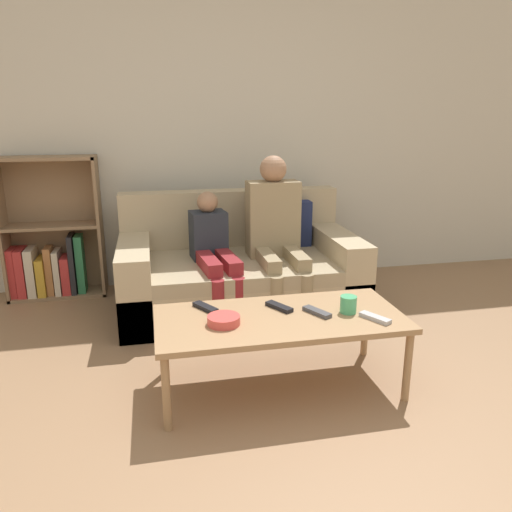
{
  "coord_description": "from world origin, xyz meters",
  "views": [
    {
      "loc": [
        -0.5,
        -1.54,
        1.44
      ],
      "look_at": [
        0.11,
        1.36,
        0.57
      ],
      "focal_mm": 35.0,
      "sensor_mm": 36.0,
      "label": 1
    }
  ],
  "objects_px": {
    "person_adult": "(276,225)",
    "tv_remote_1": "(375,318)",
    "tv_remote_3": "(205,307)",
    "cup_near": "(348,304)",
    "coffee_table": "(280,322)",
    "bookshelf": "(51,246)",
    "person_child": "(214,249)",
    "tv_remote_0": "(317,312)",
    "tv_remote_2": "(279,307)",
    "snack_bowl": "(224,320)",
    "couch": "(239,271)"
  },
  "relations": [
    {
      "from": "person_adult",
      "to": "tv_remote_1",
      "type": "distance_m",
      "value": 1.3
    },
    {
      "from": "tv_remote_1",
      "to": "tv_remote_3",
      "type": "xyz_separation_m",
      "value": [
        -0.83,
        0.32,
        0.0
      ]
    },
    {
      "from": "person_adult",
      "to": "cup_near",
      "type": "relative_size",
      "value": 12.45
    },
    {
      "from": "coffee_table",
      "to": "bookshelf",
      "type": "bearing_deg",
      "value": 128.95
    },
    {
      "from": "person_child",
      "to": "tv_remote_0",
      "type": "xyz_separation_m",
      "value": [
        0.41,
        -1.08,
        -0.07
      ]
    },
    {
      "from": "tv_remote_2",
      "to": "tv_remote_3",
      "type": "distance_m",
      "value": 0.4
    },
    {
      "from": "tv_remote_3",
      "to": "coffee_table",
      "type": "bearing_deg",
      "value": -56.24
    },
    {
      "from": "person_child",
      "to": "tv_remote_3",
      "type": "relative_size",
      "value": 5.18
    },
    {
      "from": "tv_remote_0",
      "to": "cup_near",
      "type": "bearing_deg",
      "value": -32.78
    },
    {
      "from": "tv_remote_1",
      "to": "person_child",
      "type": "bearing_deg",
      "value": 89.21
    },
    {
      "from": "tv_remote_0",
      "to": "snack_bowl",
      "type": "relative_size",
      "value": 1.05
    },
    {
      "from": "tv_remote_1",
      "to": "tv_remote_2",
      "type": "xyz_separation_m",
      "value": [
        -0.44,
        0.25,
        0.0
      ]
    },
    {
      "from": "tv_remote_2",
      "to": "snack_bowl",
      "type": "distance_m",
      "value": 0.35
    },
    {
      "from": "bookshelf",
      "to": "tv_remote_1",
      "type": "xyz_separation_m",
      "value": [
        1.88,
        -1.9,
        0.02
      ]
    },
    {
      "from": "tv_remote_2",
      "to": "tv_remote_3",
      "type": "height_order",
      "value": "same"
    },
    {
      "from": "bookshelf",
      "to": "tv_remote_2",
      "type": "xyz_separation_m",
      "value": [
        1.44,
        -1.66,
        0.02
      ]
    },
    {
      "from": "cup_near",
      "to": "tv_remote_0",
      "type": "height_order",
      "value": "cup_near"
    },
    {
      "from": "bookshelf",
      "to": "snack_bowl",
      "type": "relative_size",
      "value": 6.71
    },
    {
      "from": "couch",
      "to": "coffee_table",
      "type": "height_order",
      "value": "couch"
    },
    {
      "from": "person_adult",
      "to": "tv_remote_2",
      "type": "relative_size",
      "value": 6.6
    },
    {
      "from": "bookshelf",
      "to": "person_adult",
      "type": "relative_size",
      "value": 0.98
    },
    {
      "from": "tv_remote_3",
      "to": "person_child",
      "type": "bearing_deg",
      "value": 48.91
    },
    {
      "from": "tv_remote_2",
      "to": "snack_bowl",
      "type": "height_order",
      "value": "snack_bowl"
    },
    {
      "from": "bookshelf",
      "to": "cup_near",
      "type": "bearing_deg",
      "value": -44.96
    },
    {
      "from": "couch",
      "to": "bookshelf",
      "type": "xyz_separation_m",
      "value": [
        -1.42,
        0.54,
        0.14
      ]
    },
    {
      "from": "couch",
      "to": "tv_remote_0",
      "type": "distance_m",
      "value": 1.26
    },
    {
      "from": "coffee_table",
      "to": "tv_remote_3",
      "type": "xyz_separation_m",
      "value": [
        -0.37,
        0.17,
        0.05
      ]
    },
    {
      "from": "bookshelf",
      "to": "cup_near",
      "type": "height_order",
      "value": "bookshelf"
    },
    {
      "from": "bookshelf",
      "to": "tv_remote_3",
      "type": "xyz_separation_m",
      "value": [
        1.05,
        -1.58,
        0.02
      ]
    },
    {
      "from": "tv_remote_0",
      "to": "snack_bowl",
      "type": "bearing_deg",
      "value": 155.77
    },
    {
      "from": "couch",
      "to": "coffee_table",
      "type": "distance_m",
      "value": 1.23
    },
    {
      "from": "tv_remote_0",
      "to": "tv_remote_1",
      "type": "xyz_separation_m",
      "value": [
        0.26,
        -0.14,
        0.0
      ]
    },
    {
      "from": "tv_remote_1",
      "to": "tv_remote_0",
      "type": "bearing_deg",
      "value": 123.23
    },
    {
      "from": "tv_remote_0",
      "to": "snack_bowl",
      "type": "distance_m",
      "value": 0.5
    },
    {
      "from": "coffee_table",
      "to": "cup_near",
      "type": "distance_m",
      "value": 0.37
    },
    {
      "from": "person_child",
      "to": "bookshelf",
      "type": "bearing_deg",
      "value": 143.61
    },
    {
      "from": "cup_near",
      "to": "coffee_table",
      "type": "bearing_deg",
      "value": 176.1
    },
    {
      "from": "couch",
      "to": "snack_bowl",
      "type": "relative_size",
      "value": 10.46
    },
    {
      "from": "bookshelf",
      "to": "tv_remote_1",
      "type": "bearing_deg",
      "value": -45.31
    },
    {
      "from": "tv_remote_1",
      "to": "snack_bowl",
      "type": "distance_m",
      "value": 0.77
    },
    {
      "from": "bookshelf",
      "to": "tv_remote_0",
      "type": "bearing_deg",
      "value": -47.53
    },
    {
      "from": "tv_remote_0",
      "to": "tv_remote_1",
      "type": "distance_m",
      "value": 0.3
    },
    {
      "from": "cup_near",
      "to": "tv_remote_2",
      "type": "relative_size",
      "value": 0.53
    },
    {
      "from": "coffee_table",
      "to": "tv_remote_0",
      "type": "relative_size",
      "value": 7.44
    },
    {
      "from": "tv_remote_0",
      "to": "tv_remote_2",
      "type": "relative_size",
      "value": 1.01
    },
    {
      "from": "person_adult",
      "to": "person_child",
      "type": "height_order",
      "value": "person_adult"
    },
    {
      "from": "snack_bowl",
      "to": "tv_remote_3",
      "type": "bearing_deg",
      "value": 107.59
    },
    {
      "from": "person_adult",
      "to": "tv_remote_3",
      "type": "bearing_deg",
      "value": -123.83
    },
    {
      "from": "couch",
      "to": "person_child",
      "type": "xyz_separation_m",
      "value": [
        -0.21,
        -0.15,
        0.23
      ]
    },
    {
      "from": "coffee_table",
      "to": "person_adult",
      "type": "relative_size",
      "value": 1.14
    }
  ]
}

